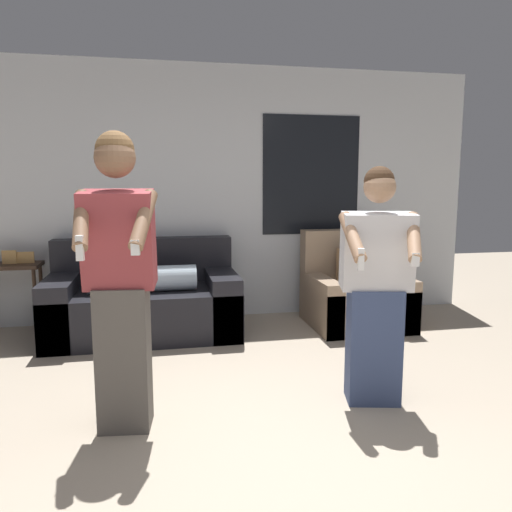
{
  "coord_description": "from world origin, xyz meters",
  "views": [
    {
      "loc": [
        -0.62,
        -2.28,
        1.47
      ],
      "look_at": [
        -0.02,
        0.71,
        1.02
      ],
      "focal_mm": 35.0,
      "sensor_mm": 36.0,
      "label": 1
    }
  ],
  "objects_px": {
    "couch": "(144,302)",
    "armchair": "(355,295)",
    "person_left": "(120,280)",
    "side_table": "(11,275)",
    "person_right": "(376,288)"
  },
  "relations": [
    {
      "from": "couch",
      "to": "person_left",
      "type": "relative_size",
      "value": 1.02
    },
    {
      "from": "person_left",
      "to": "person_right",
      "type": "xyz_separation_m",
      "value": [
        1.62,
        0.05,
        -0.13
      ]
    },
    {
      "from": "side_table",
      "to": "person_right",
      "type": "relative_size",
      "value": 0.53
    },
    {
      "from": "couch",
      "to": "armchair",
      "type": "xyz_separation_m",
      "value": [
        2.14,
        -0.1,
        -0.0
      ]
    },
    {
      "from": "side_table",
      "to": "person_left",
      "type": "distance_m",
      "value": 2.53
    },
    {
      "from": "couch",
      "to": "side_table",
      "type": "xyz_separation_m",
      "value": [
        -1.27,
        0.29,
        0.26
      ]
    },
    {
      "from": "person_right",
      "to": "person_left",
      "type": "bearing_deg",
      "value": -178.13
    },
    {
      "from": "person_right",
      "to": "side_table",
      "type": "bearing_deg",
      "value": 142.44
    },
    {
      "from": "armchair",
      "to": "person_left",
      "type": "height_order",
      "value": "person_left"
    },
    {
      "from": "person_left",
      "to": "side_table",
      "type": "bearing_deg",
      "value": 118.24
    },
    {
      "from": "couch",
      "to": "person_right",
      "type": "relative_size",
      "value": 1.14
    },
    {
      "from": "armchair",
      "to": "side_table",
      "type": "height_order",
      "value": "armchair"
    },
    {
      "from": "couch",
      "to": "side_table",
      "type": "distance_m",
      "value": 1.33
    },
    {
      "from": "armchair",
      "to": "person_left",
      "type": "xyz_separation_m",
      "value": [
        -2.22,
        -1.83,
        0.59
      ]
    },
    {
      "from": "couch",
      "to": "armchair",
      "type": "height_order",
      "value": "armchair"
    }
  ]
}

